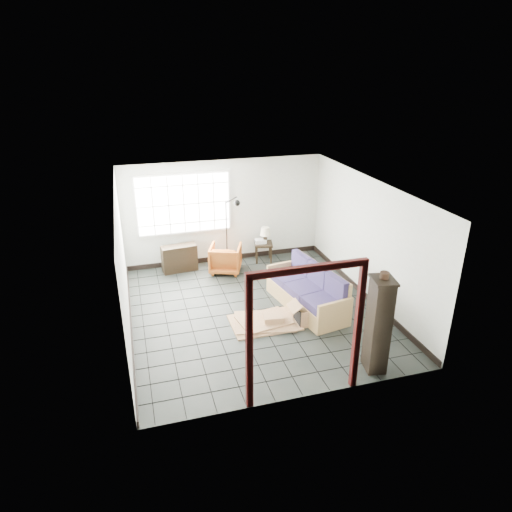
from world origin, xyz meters
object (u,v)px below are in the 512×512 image
object	(u,v)px
armchair	(225,257)
side_table	(263,246)
futon_sofa	(309,292)
tall_shelf	(378,324)

from	to	relation	value
armchair	side_table	world-z (taller)	armchair
futon_sofa	tall_shelf	bearing A→B (deg)	-93.66
futon_sofa	tall_shelf	world-z (taller)	tall_shelf
futon_sofa	side_table	size ratio (longest dim) A/B	4.03
futon_sofa	armchair	size ratio (longest dim) A/B	2.92
tall_shelf	side_table	bearing A→B (deg)	106.01
futon_sofa	side_table	bearing A→B (deg)	84.49
side_table	tall_shelf	distance (m)	4.84
futon_sofa	armchair	bearing A→B (deg)	109.95
armchair	side_table	xyz separation A→B (m)	(1.07, 0.35, 0.04)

